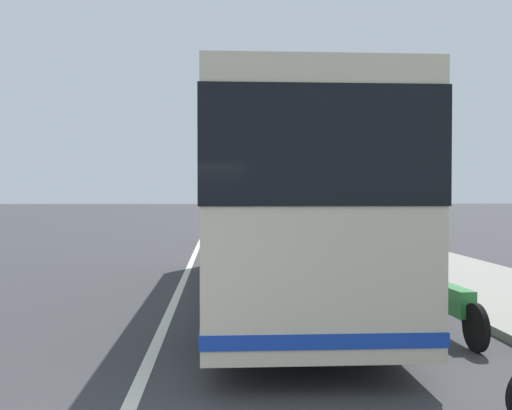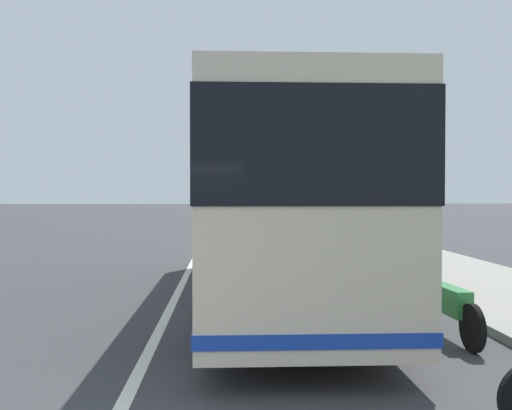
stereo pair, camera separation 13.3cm
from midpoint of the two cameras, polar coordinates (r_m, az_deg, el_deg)
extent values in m
cube|color=gray|center=(14.45, 20.31, -7.06)|extent=(110.00, 3.60, 0.14)
cube|color=silver|center=(13.30, -7.59, -8.00)|extent=(110.00, 0.16, 0.01)
cube|color=beige|center=(11.97, 1.42, 0.34)|extent=(11.83, 2.56, 3.20)
cube|color=black|center=(11.98, 1.42, 3.52)|extent=(11.87, 2.60, 1.25)
cube|color=#193FB2|center=(12.06, 1.42, -6.07)|extent=(11.86, 2.59, 0.16)
cylinder|color=black|center=(15.80, -4.01, -4.72)|extent=(1.00, 0.30, 1.00)
cylinder|color=black|center=(15.94, 4.52, -4.66)|extent=(1.00, 0.30, 1.00)
cylinder|color=black|center=(8.30, -4.62, -10.10)|extent=(1.00, 0.30, 1.00)
cylinder|color=black|center=(8.58, 11.56, -9.75)|extent=(1.00, 0.30, 1.00)
cylinder|color=black|center=(10.03, 15.74, -9.20)|extent=(0.65, 0.12, 0.65)
cylinder|color=black|center=(8.60, 19.84, -10.96)|extent=(0.65, 0.12, 0.65)
cube|color=#338C3F|center=(9.26, 17.64, -8.50)|extent=(1.21, 0.31, 0.38)
cylinder|color=#4C4C51|center=(9.83, 16.02, -5.87)|extent=(0.06, 0.06, 0.70)
cube|color=silver|center=(26.46, -1.09, -2.18)|extent=(4.46, 2.11, 0.78)
cube|color=black|center=(26.27, -1.09, -0.85)|extent=(2.33, 1.86, 0.47)
cylinder|color=black|center=(27.94, -2.84, -2.52)|extent=(0.65, 0.25, 0.64)
cylinder|color=black|center=(27.92, 0.73, -2.52)|extent=(0.65, 0.25, 0.64)
cylinder|color=black|center=(25.06, -3.11, -2.94)|extent=(0.65, 0.25, 0.64)
cylinder|color=black|center=(25.04, 0.86, -2.95)|extent=(0.65, 0.25, 0.64)
cube|color=black|center=(53.45, -1.92, -0.51)|extent=(4.51, 1.97, 0.72)
cube|color=black|center=(53.23, -1.92, 0.12)|extent=(2.38, 1.77, 0.48)
cylinder|color=black|center=(54.93, -2.82, -0.70)|extent=(0.64, 0.23, 0.64)
cylinder|color=black|center=(54.94, -1.04, -0.70)|extent=(0.64, 0.23, 0.64)
cylinder|color=black|center=(51.99, -2.86, -0.80)|extent=(0.64, 0.23, 0.64)
cylinder|color=black|center=(51.99, -0.97, -0.80)|extent=(0.64, 0.23, 0.64)
camera|label=1|loc=(0.07, -90.28, -0.01)|focal=41.86mm
camera|label=2|loc=(0.07, 89.72, 0.01)|focal=41.86mm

